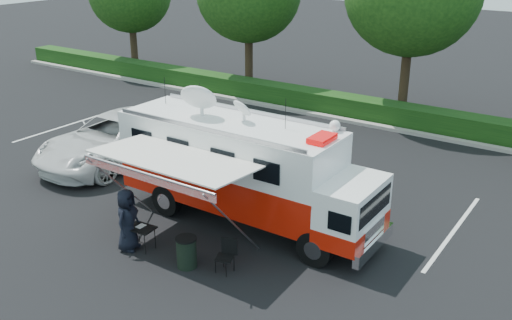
{
  "coord_description": "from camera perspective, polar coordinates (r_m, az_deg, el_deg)",
  "views": [
    {
      "loc": [
        9.11,
        -12.86,
        8.3
      ],
      "look_at": [
        0.0,
        0.5,
        1.9
      ],
      "focal_mm": 40.0,
      "sensor_mm": 36.0,
      "label": 1
    }
  ],
  "objects": [
    {
      "name": "folding_table",
      "position": [
        16.43,
        -11.43,
        -6.75
      ],
      "size": [
        0.82,
        0.61,
        0.67
      ],
      "color": "black",
      "rests_on": "ground_plane"
    },
    {
      "name": "ground_plane",
      "position": [
        17.81,
        -0.91,
        -6.18
      ],
      "size": [
        120.0,
        120.0,
        0.0
      ],
      "primitive_type": "plane",
      "color": "black",
      "rests_on": "ground"
    },
    {
      "name": "trash_bin",
      "position": [
        15.47,
        -6.96,
        -9.13
      ],
      "size": [
        0.58,
        0.58,
        0.87
      ],
      "color": "black",
      "rests_on": "ground_plane"
    },
    {
      "name": "folding_chair",
      "position": [
        15.17,
        -2.92,
        -9.2
      ],
      "size": [
        0.56,
        0.6,
        0.92
      ],
      "color": "black",
      "rests_on": "ground_plane"
    },
    {
      "name": "person",
      "position": [
        16.78,
        -12.48,
        -8.62
      ],
      "size": [
        0.8,
        1.02,
        1.83
      ],
      "primitive_type": "imported",
      "rotation": [
        0.0,
        0.0,
        1.84
      ],
      "color": "black",
      "rests_on": "ground_plane"
    },
    {
      "name": "awning",
      "position": [
        15.51,
        -8.6,
        -0.24
      ],
      "size": [
        4.59,
        2.39,
        2.78
      ],
      "color": "silver",
      "rests_on": "ground_plane"
    },
    {
      "name": "white_suv",
      "position": [
        23.15,
        -13.59,
        -0.05
      ],
      "size": [
        3.13,
        6.7,
        1.85
      ],
      "primitive_type": "imported",
      "rotation": [
        0.0,
        0.0,
        0.01
      ],
      "color": "silver",
      "rests_on": "ground_plane"
    },
    {
      "name": "stall_lines",
      "position": [
        20.31,
        2.81,
        -2.54
      ],
      "size": [
        24.12,
        5.5,
        0.01
      ],
      "color": "silver",
      "rests_on": "ground_plane"
    },
    {
      "name": "back_border",
      "position": [
        27.17,
        17.48,
        13.67
      ],
      "size": [
        60.0,
        6.14,
        8.87
      ],
      "color": "#9E998E",
      "rests_on": "ground_plane"
    },
    {
      "name": "command_truck",
      "position": [
        17.11,
        -1.15,
        -0.99
      ],
      "size": [
        8.41,
        2.32,
        4.04
      ],
      "color": "black",
      "rests_on": "ground_plane"
    }
  ]
}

